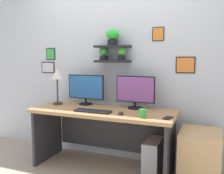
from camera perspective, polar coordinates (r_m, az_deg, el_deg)
ground_plane at (r=3.38m, az=-1.98°, el=-17.62°), size 8.00×8.00×0.00m
back_wall_assembly at (r=3.47m, az=0.83°, el=6.18°), size 4.40×0.24×2.70m
desk at (r=3.24m, az=-1.62°, el=-8.44°), size 1.77×0.68×0.75m
monitor_left at (r=3.44m, az=-5.87°, el=-0.40°), size 0.52×0.18×0.40m
monitor_right at (r=3.18m, az=5.25°, el=-0.98°), size 0.49×0.18×0.41m
keyboard at (r=3.02m, az=-4.31°, el=-5.42°), size 0.44×0.14×0.02m
computer_mouse at (r=2.88m, az=2.01°, el=-5.89°), size 0.06×0.09×0.03m
desk_lamp at (r=3.49m, az=-12.22°, el=2.22°), size 0.16×0.16×0.48m
cell_phone at (r=2.77m, az=12.42°, el=-6.81°), size 0.10×0.15×0.01m
coffee_mug at (r=2.77m, az=6.91°, el=-5.86°), size 0.08×0.08×0.09m
drawer_cabinet at (r=3.10m, az=19.04°, el=-14.55°), size 0.44×0.50×0.58m
computer_tower_right at (r=3.17m, az=9.14°, el=-15.28°), size 0.18×0.40×0.42m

